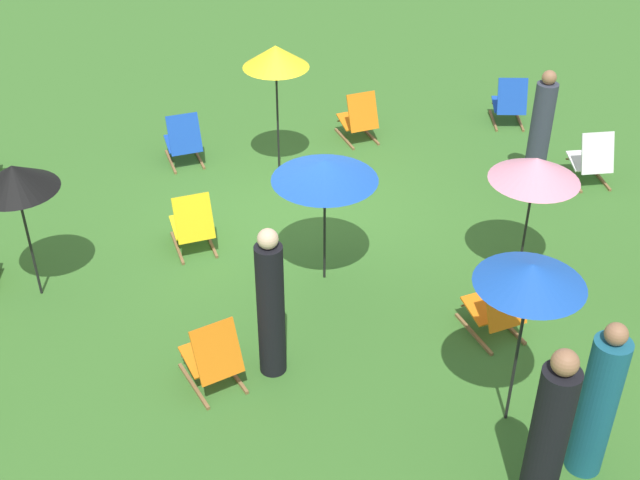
{
  "coord_description": "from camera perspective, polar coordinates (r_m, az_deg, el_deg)",
  "views": [
    {
      "loc": [
        1.98,
        9.29,
        6.13
      ],
      "look_at": [
        0.0,
        1.2,
        0.5
      ],
      "focal_mm": 46.19,
      "sensor_mm": 36.0,
      "label": 1
    }
  ],
  "objects": [
    {
      "name": "deckchair_3",
      "position": [
        12.79,
        -9.44,
        6.8
      ],
      "size": [
        0.55,
        0.81,
        0.83
      ],
      "rotation": [
        0.0,
        0.0,
        0.1
      ],
      "color": "olive",
      "rests_on": "ground"
    },
    {
      "name": "deckchair_5",
      "position": [
        8.66,
        -7.45,
        -8.03
      ],
      "size": [
        0.67,
        0.86,
        0.83
      ],
      "rotation": [
        0.0,
        0.0,
        0.29
      ],
      "color": "olive",
      "rests_on": "ground"
    },
    {
      "name": "deckchair_4",
      "position": [
        9.41,
        12.12,
        -4.6
      ],
      "size": [
        0.59,
        0.83,
        0.83
      ],
      "rotation": [
        0.0,
        0.0,
        0.17
      ],
      "color": "olive",
      "rests_on": "ground"
    },
    {
      "name": "deckchair_0",
      "position": [
        10.71,
        -8.83,
        1.07
      ],
      "size": [
        0.55,
        0.8,
        0.83
      ],
      "rotation": [
        0.0,
        0.0,
        0.1
      ],
      "color": "olive",
      "rests_on": "ground"
    },
    {
      "name": "umbrella_3",
      "position": [
        9.45,
        0.33,
        4.86
      ],
      "size": [
        1.25,
        1.25,
        1.65
      ],
      "color": "black",
      "rests_on": "ground"
    },
    {
      "name": "umbrella_0",
      "position": [
        11.78,
        -3.09,
        12.56
      ],
      "size": [
        0.95,
        0.95,
        1.99
      ],
      "color": "black",
      "rests_on": "ground"
    },
    {
      "name": "person_1",
      "position": [
        8.45,
        -3.44,
        -4.62
      ],
      "size": [
        0.38,
        0.38,
        1.8
      ],
      "rotation": [
        0.0,
        0.0,
        5.88
      ],
      "color": "black",
      "rests_on": "ground"
    },
    {
      "name": "umbrella_1",
      "position": [
        9.81,
        14.71,
        4.76
      ],
      "size": [
        1.06,
        1.06,
        1.65
      ],
      "color": "black",
      "rests_on": "ground"
    },
    {
      "name": "person_2",
      "position": [
        7.88,
        18.69,
        -10.72
      ],
      "size": [
        0.45,
        0.45,
        1.72
      ],
      "rotation": [
        0.0,
        0.0,
        2.03
      ],
      "color": "#195972",
      "rests_on": "ground"
    },
    {
      "name": "deckchair_13",
      "position": [
        12.73,
        18.29,
        5.32
      ],
      "size": [
        0.56,
        0.81,
        0.83
      ],
      "rotation": [
        0.0,
        0.0,
        -0.11
      ],
      "color": "olive",
      "rests_on": "ground"
    },
    {
      "name": "deckchair_11",
      "position": [
        13.33,
        2.7,
        8.41
      ],
      "size": [
        0.57,
        0.82,
        0.83
      ],
      "rotation": [
        0.0,
        0.0,
        0.13
      ],
      "color": "olive",
      "rests_on": "ground"
    },
    {
      "name": "person_0",
      "position": [
        7.38,
        15.53,
        -13.07
      ],
      "size": [
        0.46,
        0.46,
        1.83
      ],
      "rotation": [
        0.0,
        0.0,
        5.6
      ],
      "color": "black",
      "rests_on": "ground"
    },
    {
      "name": "umbrella_2",
      "position": [
        9.73,
        -20.43,
        4.06
      ],
      "size": [
        0.96,
        0.96,
        1.76
      ],
      "color": "black",
      "rests_on": "ground"
    },
    {
      "name": "umbrella_4",
      "position": [
        7.54,
        14.41,
        -2.36
      ],
      "size": [
        1.02,
        1.02,
        1.9
      ],
      "color": "black",
      "rests_on": "ground"
    },
    {
      "name": "ground_plane",
      "position": [
        11.31,
        -1.45,
        1.21
      ],
      "size": [
        40.0,
        40.0,
        0.0
      ],
      "primitive_type": "plane",
      "color": "#386B28"
    },
    {
      "name": "person_3",
      "position": [
        12.14,
        14.99,
        7.09
      ],
      "size": [
        0.37,
        0.37,
        1.81
      ],
      "rotation": [
        0.0,
        0.0,
        2.89
      ],
      "color": "#333847",
      "rests_on": "ground"
    },
    {
      "name": "deckchair_6",
      "position": [
        14.21,
        13.0,
        9.24
      ],
      "size": [
        0.66,
        0.86,
        0.83
      ],
      "rotation": [
        0.0,
        0.0,
        -0.26
      ],
      "color": "olive",
      "rests_on": "ground"
    }
  ]
}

